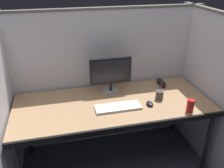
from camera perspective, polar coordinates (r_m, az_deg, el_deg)
cubicle_partition_rear at (r=2.67m, az=-1.98°, el=1.17°), size 2.21×0.06×1.57m
cubicle_partition_left at (r=2.21m, az=-25.20°, el=-7.42°), size 0.06×1.41×1.57m
cubicle_partition_right at (r=2.60m, az=22.70°, el=-1.73°), size 0.06×1.41×1.57m
desk at (r=2.32m, az=0.36°, el=-5.74°), size 1.90×0.80×0.74m
monitor_center at (r=2.42m, az=-0.34°, el=2.76°), size 0.43×0.17×0.37m
keyboard_main at (r=2.22m, az=1.47°, el=-5.63°), size 0.43×0.15×0.02m
computer_mouse at (r=2.29m, az=9.10°, el=-4.71°), size 0.06×0.10×0.04m
soda_can at (r=2.26m, az=18.37°, el=-5.00°), size 0.07×0.07×0.12m
red_stapler at (r=2.68m, az=11.78°, el=0.25°), size 0.04×0.15×0.06m
pen_cup at (r=2.39m, az=11.39°, el=-2.60°), size 0.08×0.08×0.17m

